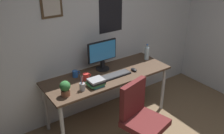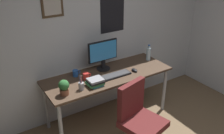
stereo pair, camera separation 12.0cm
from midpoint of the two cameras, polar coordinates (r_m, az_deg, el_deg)
wall_back at (r=3.58m, az=-6.00°, el=8.56°), size 4.40×0.10×2.60m
desk at (r=3.50m, az=-1.92°, el=-2.78°), size 1.83×0.67×0.76m
office_chair at (r=3.04m, az=5.41°, el=-11.26°), size 0.58×0.58×0.95m
monitor at (r=3.51m, az=-3.25°, el=3.04°), size 0.46×0.20×0.43m
keyboard at (r=3.41m, az=-0.11°, el=-1.84°), size 0.43×0.15×0.03m
computer_mouse at (r=3.55m, az=4.13°, el=-0.65°), size 0.06×0.11×0.04m
water_bottle at (r=3.91m, az=7.21°, el=3.23°), size 0.07×0.07×0.25m
coffee_mug_near at (r=3.32m, az=-7.09°, el=-2.21°), size 0.12×0.08×0.09m
coffee_mug_far at (r=3.41m, az=-9.51°, el=-1.57°), size 0.11×0.08×0.09m
potted_plant at (r=2.98m, az=-11.97°, el=-4.78°), size 0.13×0.13×0.20m
pen_cup at (r=3.08m, az=-8.05°, el=-4.48°), size 0.07×0.07×0.20m
book_stack_left at (r=3.16m, az=-4.79°, el=-3.58°), size 0.21×0.17×0.09m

